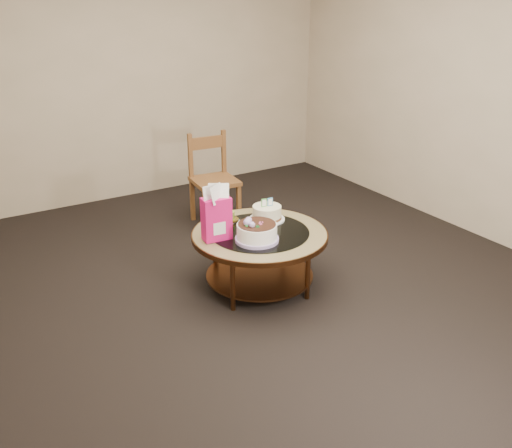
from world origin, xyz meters
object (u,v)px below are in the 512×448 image
decorated_cake (257,233)px  gift_bag (216,213)px  coffee_table (260,241)px  dining_chair (213,179)px  cream_cake (267,213)px

decorated_cake → gift_bag: bearing=141.3°
coffee_table → gift_bag: bearing=170.7°
coffee_table → gift_bag: size_ratio=2.52×
decorated_cake → coffee_table: bearing=50.6°
gift_bag → dining_chair: dining_chair is taller
coffee_table → cream_cake: (0.17, 0.17, 0.14)m
cream_cake → gift_bag: gift_bag is taller
dining_chair → decorated_cake: bearing=-100.1°
cream_cake → decorated_cake: bearing=-125.9°
coffee_table → gift_bag: (-0.33, 0.05, 0.28)m
gift_bag → dining_chair: bearing=69.7°
coffee_table → decorated_cake: bearing=-129.4°
cream_cake → dining_chair: (0.13, 1.16, -0.07)m
decorated_cake → cream_cake: 0.40m
coffee_table → decorated_cake: 0.22m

